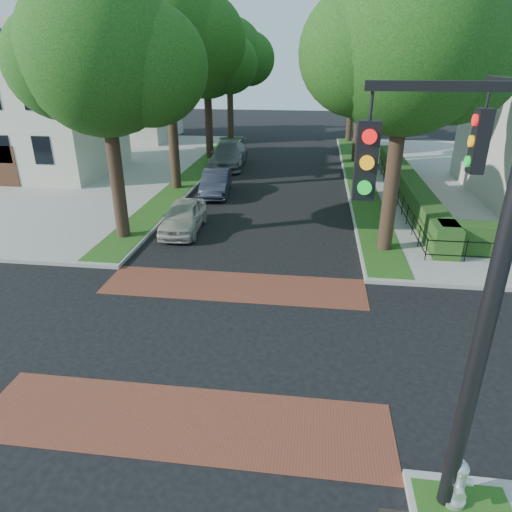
# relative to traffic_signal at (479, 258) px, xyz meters

# --- Properties ---
(ground) EXTENTS (120.00, 120.00, 0.00)m
(ground) POSITION_rel_traffic_signal_xyz_m (-4.89, 4.41, -4.71)
(ground) COLOR black
(ground) RESTS_ON ground
(sidewalk_nw) EXTENTS (30.00, 30.00, 0.15)m
(sidewalk_nw) POSITION_rel_traffic_signal_xyz_m (-24.39, 23.41, -4.63)
(sidewalk_nw) COLOR gray
(sidewalk_nw) RESTS_ON ground
(crosswalk_far) EXTENTS (9.00, 2.20, 0.01)m
(crosswalk_far) POSITION_rel_traffic_signal_xyz_m (-4.89, 7.61, -4.70)
(crosswalk_far) COLOR brown
(crosswalk_far) RESTS_ON ground
(crosswalk_near) EXTENTS (9.00, 2.20, 0.01)m
(crosswalk_near) POSITION_rel_traffic_signal_xyz_m (-4.89, 1.21, -4.70)
(crosswalk_near) COLOR brown
(crosswalk_near) RESTS_ON ground
(grass_strip_ne) EXTENTS (1.60, 29.80, 0.02)m
(grass_strip_ne) POSITION_rel_traffic_signal_xyz_m (0.51, 23.51, -4.55)
(grass_strip_ne) COLOR #2A4F16
(grass_strip_ne) RESTS_ON sidewalk_ne
(grass_strip_nw) EXTENTS (1.60, 29.80, 0.02)m
(grass_strip_nw) POSITION_rel_traffic_signal_xyz_m (-10.29, 23.51, -4.55)
(grass_strip_nw) COLOR #2A4F16
(grass_strip_nw) RESTS_ON sidewalk_nw
(tree_right_near) EXTENTS (7.75, 6.67, 10.66)m
(tree_right_near) POSITION_rel_traffic_signal_xyz_m (0.72, 11.65, 2.92)
(tree_right_near) COLOR black
(tree_right_near) RESTS_ON sidewalk_ne
(tree_right_mid) EXTENTS (8.25, 7.09, 11.22)m
(tree_right_mid) POSITION_rel_traffic_signal_xyz_m (0.72, 19.66, 3.28)
(tree_right_mid) COLOR black
(tree_right_mid) RESTS_ON sidewalk_ne
(tree_right_far) EXTENTS (7.25, 6.23, 9.74)m
(tree_right_far) POSITION_rel_traffic_signal_xyz_m (0.71, 28.64, 2.20)
(tree_right_far) COLOR black
(tree_right_far) RESTS_ON sidewalk_ne
(tree_right_back) EXTENTS (7.50, 6.45, 10.20)m
(tree_right_back) POSITION_rel_traffic_signal_xyz_m (0.72, 37.64, 2.56)
(tree_right_back) COLOR black
(tree_right_back) RESTS_ON sidewalk_ne
(tree_left_near) EXTENTS (7.50, 6.45, 10.20)m
(tree_left_near) POSITION_rel_traffic_signal_xyz_m (-10.28, 11.64, 2.56)
(tree_left_near) COLOR black
(tree_left_near) RESTS_ON sidewalk_nw
(tree_left_mid) EXTENTS (8.00, 6.88, 11.48)m
(tree_left_mid) POSITION_rel_traffic_signal_xyz_m (-10.28, 19.66, 3.64)
(tree_left_mid) COLOR black
(tree_left_mid) RESTS_ON sidewalk_nw
(tree_left_far) EXTENTS (7.00, 6.02, 9.86)m
(tree_left_far) POSITION_rel_traffic_signal_xyz_m (-10.29, 28.63, 2.41)
(tree_left_far) COLOR black
(tree_left_far) RESTS_ON sidewalk_nw
(tree_left_back) EXTENTS (7.75, 6.66, 10.44)m
(tree_left_back) POSITION_rel_traffic_signal_xyz_m (-10.28, 37.65, 2.70)
(tree_left_back) COLOR black
(tree_left_back) RESTS_ON sidewalk_nw
(hedge_main_road) EXTENTS (1.00, 18.00, 1.20)m
(hedge_main_road) POSITION_rel_traffic_signal_xyz_m (2.81, 19.41, -3.96)
(hedge_main_road) COLOR #1F4417
(hedge_main_road) RESTS_ON sidewalk_ne
(fence_main_road) EXTENTS (0.06, 18.00, 0.90)m
(fence_main_road) POSITION_rel_traffic_signal_xyz_m (2.01, 19.41, -4.11)
(fence_main_road) COLOR black
(fence_main_road) RESTS_ON sidewalk_ne
(house_left_near) EXTENTS (10.00, 9.00, 10.14)m
(house_left_near) POSITION_rel_traffic_signal_xyz_m (-20.38, 22.41, 0.33)
(house_left_near) COLOR beige
(house_left_near) RESTS_ON sidewalk_nw
(house_left_far) EXTENTS (10.00, 9.00, 10.14)m
(house_left_far) POSITION_rel_traffic_signal_xyz_m (-20.38, 36.41, 0.33)
(house_left_far) COLOR beige
(house_left_far) RESTS_ON sidewalk_nw
(traffic_signal) EXTENTS (2.17, 2.00, 8.00)m
(traffic_signal) POSITION_rel_traffic_signal_xyz_m (0.00, 0.00, 0.00)
(traffic_signal) COLOR black
(traffic_signal) RESTS_ON sidewalk_se
(parked_car_front) EXTENTS (1.79, 4.08, 1.37)m
(parked_car_front) POSITION_rel_traffic_signal_xyz_m (-8.08, 12.75, -4.02)
(parked_car_front) COLOR beige
(parked_car_front) RESTS_ON ground
(parked_car_middle) EXTENTS (1.83, 4.29, 1.37)m
(parked_car_middle) POSITION_rel_traffic_signal_xyz_m (-7.86, 18.77, -4.02)
(parked_car_middle) COLOR #202430
(parked_car_middle) RESTS_ON ground
(parked_car_rear) EXTENTS (2.65, 5.87, 1.67)m
(parked_car_rear) POSITION_rel_traffic_signal_xyz_m (-8.49, 26.02, -3.87)
(parked_car_rear) COLOR slate
(parked_car_rear) RESTS_ON ground
(fire_hydrant) EXTENTS (0.51, 0.53, 0.98)m
(fire_hydrant) POSITION_rel_traffic_signal_xyz_m (0.35, -0.19, -4.09)
(fire_hydrant) COLOR silver
(fire_hydrant) RESTS_ON sidewalk_se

